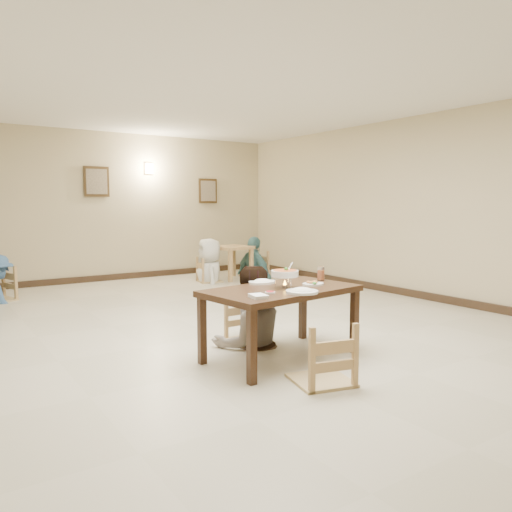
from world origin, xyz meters
TOP-DOWN VIEW (x-y plane):
  - floor at (0.00, 0.00)m, footprint 10.00×10.00m
  - ceiling at (0.00, 0.00)m, footprint 10.00×10.00m
  - wall_back at (0.00, 5.00)m, footprint 10.00×0.00m
  - wall_right at (4.00, 0.00)m, footprint 0.00×10.00m
  - baseboard_back at (0.00, 4.97)m, footprint 8.00×0.06m
  - baseboard_right at (3.97, 0.00)m, footprint 0.06×10.00m
  - picture_b at (0.10, 4.96)m, footprint 0.50×0.04m
  - picture_c at (2.60, 4.96)m, footprint 0.45×0.04m
  - wall_sconce at (1.20, 4.96)m, footprint 0.16×0.05m
  - main_table at (0.14, -1.14)m, footprint 1.64×1.05m
  - chair_far at (0.19, -0.44)m, footprint 0.42×0.42m
  - chair_near at (0.02, -1.89)m, footprint 0.49×0.49m
  - main_diner at (0.14, -0.55)m, footprint 0.98×0.83m
  - curry_warmer at (0.17, -1.15)m, footprint 0.31×0.27m
  - rice_plate_far at (0.14, -0.79)m, footprint 0.30×0.30m
  - rice_plate_near at (0.13, -1.47)m, footprint 0.31×0.31m
  - fried_plate at (0.51, -1.19)m, footprint 0.24×0.24m
  - chili_dish at (-0.14, -1.33)m, footprint 0.10×0.10m
  - napkin_cutlery at (-0.36, -1.45)m, footprint 0.19×0.27m
  - drink_glass at (0.79, -0.99)m, footprint 0.08×0.08m
  - bg_table_right at (2.49, 3.73)m, footprint 0.79×0.79m
  - bg_chair_rl at (1.92, 3.66)m, footprint 0.44×0.44m
  - bg_chair_rr at (3.05, 3.75)m, footprint 0.49×0.49m
  - bg_diner_c at (1.92, 3.66)m, footprint 0.79×0.98m
  - bg_diner_d at (3.05, 3.75)m, footprint 0.58×1.07m

SIDE VIEW (x-z plane):
  - floor at x=0.00m, z-range 0.00..0.00m
  - baseboard_back at x=0.00m, z-range 0.00..0.12m
  - baseboard_right at x=3.97m, z-range 0.00..0.12m
  - chair_far at x=0.19m, z-range 0.00..0.89m
  - bg_chair_rl at x=1.92m, z-range 0.00..0.93m
  - bg_chair_rr at x=3.05m, z-range 0.00..1.04m
  - chair_near at x=0.02m, z-range 0.00..1.04m
  - bg_table_right at x=2.49m, z-range 0.21..0.90m
  - main_table at x=0.14m, z-range 0.28..1.00m
  - chili_dish at x=-0.14m, z-range 0.72..0.74m
  - rice_plate_far at x=0.14m, z-range 0.70..0.77m
  - rice_plate_near at x=0.13m, z-range 0.70..0.77m
  - napkin_cutlery at x=-0.36m, z-range 0.72..0.75m
  - fried_plate at x=0.51m, z-range 0.71..0.77m
  - drink_glass at x=0.79m, z-range 0.72..0.87m
  - bg_diner_d at x=3.05m, z-range 0.00..1.73m
  - curry_warmer at x=0.17m, z-range 0.74..0.99m
  - bg_diner_c at x=1.92m, z-range 0.00..1.75m
  - main_diner at x=0.14m, z-range 0.00..1.76m
  - wall_back at x=0.00m, z-range -3.50..6.50m
  - wall_right at x=4.00m, z-range -3.50..6.50m
  - picture_c at x=2.60m, z-range 1.57..2.12m
  - picture_b at x=0.10m, z-range 1.70..2.30m
  - wall_sconce at x=1.20m, z-range 2.19..2.41m
  - ceiling at x=0.00m, z-range 3.00..3.00m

